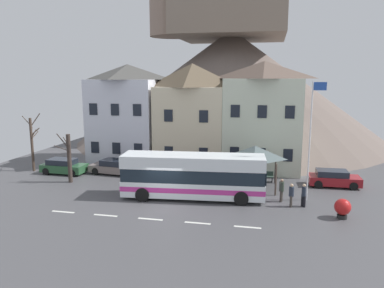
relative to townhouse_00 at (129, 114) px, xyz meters
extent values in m
cube|color=#4A494D|center=(7.23, -12.39, -5.03)|extent=(40.00, 60.00, 0.06)
cube|color=silver|center=(1.23, -14.99, -5.00)|extent=(1.60, 0.20, 0.01)
cube|color=silver|center=(4.23, -14.99, -5.00)|extent=(1.60, 0.20, 0.01)
cube|color=silver|center=(7.23, -14.99, -5.00)|extent=(1.60, 0.20, 0.01)
cube|color=silver|center=(10.23, -14.99, -5.00)|extent=(1.60, 0.20, 0.01)
cube|color=silver|center=(13.23, -14.99, -5.00)|extent=(1.60, 0.20, 0.01)
cube|color=silver|center=(0.00, 0.00, -0.76)|extent=(6.59, 6.78, 8.49)
pyramid|color=#454441|center=(0.00, 0.00, 4.24)|extent=(6.59, 6.78, 1.52)
cube|color=black|center=(-2.20, -3.42, -2.97)|extent=(0.80, 0.06, 1.10)
cube|color=black|center=(0.00, -3.42, -2.97)|extent=(0.80, 0.06, 1.10)
cube|color=black|center=(2.20, -3.42, -2.97)|extent=(0.80, 0.06, 1.10)
cube|color=black|center=(-2.20, -3.42, 0.72)|extent=(0.80, 0.06, 1.10)
cube|color=black|center=(0.00, -3.42, 0.72)|extent=(0.80, 0.06, 1.10)
cube|color=black|center=(2.20, -3.42, 0.72)|extent=(0.80, 0.06, 1.10)
cube|color=beige|center=(6.82, -0.62, -1.09)|extent=(6.53, 5.53, 7.82)
pyramid|color=brown|center=(6.82, -0.62, 3.91)|extent=(6.53, 5.53, 2.20)
cube|color=black|center=(5.19, -3.42, -3.13)|extent=(0.80, 0.06, 1.10)
cube|color=black|center=(8.46, -3.42, -3.13)|extent=(0.80, 0.06, 1.10)
cube|color=black|center=(5.19, -3.42, 0.27)|extent=(0.80, 0.06, 1.10)
cube|color=black|center=(8.46, -3.42, 0.27)|extent=(0.80, 0.06, 1.10)
cube|color=beige|center=(13.58, -0.11, -0.70)|extent=(6.94, 6.54, 8.59)
pyramid|color=brown|center=(13.58, -0.11, 4.39)|extent=(6.94, 6.54, 1.60)
cube|color=black|center=(11.26, -3.42, -2.95)|extent=(0.80, 0.06, 1.10)
cube|color=black|center=(13.58, -3.42, -2.95)|extent=(0.80, 0.06, 1.10)
cube|color=black|center=(15.89, -3.42, -2.95)|extent=(0.80, 0.06, 1.10)
cube|color=black|center=(11.26, -3.42, 0.79)|extent=(0.80, 0.06, 1.10)
cube|color=black|center=(13.58, -3.42, 0.79)|extent=(0.80, 0.06, 1.10)
cube|color=black|center=(15.89, -3.42, 0.79)|extent=(0.80, 0.06, 1.10)
cone|color=#675952|center=(8.59, 16.84, 2.60)|extent=(42.32, 42.32, 15.21)
cube|color=gray|center=(8.59, 16.84, 11.86)|extent=(14.49, 14.49, 5.73)
cube|color=white|center=(8.98, -10.42, -4.19)|extent=(10.40, 3.36, 1.13)
cube|color=#BF338C|center=(8.98, -10.42, -4.13)|extent=(10.42, 3.38, 0.36)
cube|color=#19232D|center=(8.98, -10.42, -3.15)|extent=(10.29, 3.31, 0.95)
cube|color=white|center=(8.98, -10.42, -2.23)|extent=(10.40, 3.36, 0.89)
cube|color=#19232D|center=(14.09, -9.96, -3.15)|extent=(0.24, 2.06, 0.91)
cylinder|color=black|center=(12.33, -8.94, -4.50)|extent=(1.02, 0.37, 1.00)
cylinder|color=black|center=(12.54, -11.28, -4.50)|extent=(1.02, 0.37, 1.00)
cylinder|color=black|center=(5.41, -9.56, -4.50)|extent=(1.02, 0.37, 1.00)
cylinder|color=black|center=(5.62, -11.90, -4.50)|extent=(1.02, 0.37, 1.00)
cylinder|color=#473D33|center=(11.57, -5.20, -3.80)|extent=(0.14, 0.14, 2.40)
cylinder|color=#473D33|center=(14.87, -5.20, -3.80)|extent=(0.14, 0.14, 2.40)
cylinder|color=#473D33|center=(11.57, -8.50, -3.80)|extent=(0.14, 0.14, 2.40)
cylinder|color=#473D33|center=(14.87, -8.50, -3.80)|extent=(0.14, 0.14, 2.40)
pyramid|color=#4B595A|center=(13.22, -6.85, -2.10)|extent=(3.60, 3.60, 1.01)
cube|color=slate|center=(0.54, -5.13, -4.51)|extent=(4.72, 2.31, 0.63)
cube|color=#1E232D|center=(0.76, -5.16, -3.94)|extent=(2.89, 1.89, 0.50)
cylinder|color=black|center=(-1.05, -5.83, -4.68)|extent=(0.66, 0.27, 0.64)
cylinder|color=black|center=(-0.86, -4.10, -4.68)|extent=(0.66, 0.27, 0.64)
cylinder|color=black|center=(1.93, -6.16, -4.68)|extent=(0.66, 0.27, 0.64)
cylinder|color=black|center=(2.13, -4.44, -4.68)|extent=(0.66, 0.27, 0.64)
cube|color=maroon|center=(19.51, -5.13, -4.48)|extent=(4.03, 1.83, 0.68)
cube|color=#1E232D|center=(19.31, -5.13, -3.91)|extent=(2.43, 1.59, 0.48)
cylinder|color=black|center=(20.81, -4.27, -4.68)|extent=(0.64, 0.22, 0.64)
cylinder|color=black|center=(20.85, -5.92, -4.68)|extent=(0.64, 0.22, 0.64)
cylinder|color=black|center=(18.18, -4.33, -4.68)|extent=(0.64, 0.22, 0.64)
cylinder|color=black|center=(18.22, -5.99, -4.68)|extent=(0.64, 0.22, 0.64)
cube|color=#2A5633|center=(-4.04, -5.99, -4.48)|extent=(4.09, 1.96, 0.68)
cube|color=#1E232D|center=(-4.24, -5.99, -3.90)|extent=(2.47, 1.68, 0.48)
cylinder|color=black|center=(-2.68, -5.18, -4.68)|extent=(0.65, 0.22, 0.64)
cylinder|color=black|center=(-2.75, -6.91, -4.68)|extent=(0.65, 0.22, 0.64)
cylinder|color=black|center=(-5.34, -5.08, -4.68)|extent=(0.65, 0.22, 0.64)
cylinder|color=black|center=(-5.40, -6.81, -4.68)|extent=(0.65, 0.22, 0.64)
cylinder|color=black|center=(16.65, -10.56, -4.61)|extent=(0.17, 0.17, 0.78)
cylinder|color=black|center=(16.77, -10.73, -4.61)|extent=(0.17, 0.17, 0.78)
cylinder|color=#232B38|center=(16.71, -10.64, -3.94)|extent=(0.29, 0.29, 0.67)
sphere|color=#D1AD89|center=(16.71, -10.64, -3.50)|extent=(0.22, 0.22, 0.22)
cylinder|color=#2D2D38|center=(13.76, -8.04, -4.62)|extent=(0.17, 0.17, 0.76)
cylinder|color=#2D2D38|center=(13.62, -8.19, -4.62)|extent=(0.17, 0.17, 0.76)
cylinder|color=gray|center=(13.69, -8.11, -4.00)|extent=(0.30, 0.30, 0.60)
sphere|color=#D1AD89|center=(13.69, -8.11, -3.59)|extent=(0.22, 0.22, 0.22)
cylinder|color=#38332D|center=(15.29, -9.82, -4.59)|extent=(0.15, 0.15, 0.83)
cylinder|color=#38332D|center=(15.22, -10.02, -4.59)|extent=(0.15, 0.15, 0.83)
cylinder|color=#2D382D|center=(15.26, -9.92, -3.88)|extent=(0.34, 0.34, 0.67)
sphere|color=#9E7A60|center=(15.26, -9.92, -3.44)|extent=(0.22, 0.22, 0.22)
cylinder|color=#38332D|center=(15.89, -10.74, -4.60)|extent=(0.17, 0.17, 0.80)
cylinder|color=#38332D|center=(15.87, -10.95, -4.60)|extent=(0.17, 0.17, 0.80)
cylinder|color=#232B38|center=(15.88, -10.85, -3.93)|extent=(0.34, 0.34, 0.65)
sphere|color=tan|center=(15.88, -10.85, -3.49)|extent=(0.23, 0.23, 0.23)
cube|color=#33473D|center=(13.91, -4.92, -4.55)|extent=(1.59, 0.45, 0.08)
cube|color=#33473D|center=(13.91, -4.70, -4.33)|extent=(1.59, 0.06, 0.40)
cube|color=#2D2D33|center=(13.19, -4.92, -4.78)|extent=(0.08, 0.36, 0.45)
cube|color=#2D2D33|center=(14.62, -4.92, -4.78)|extent=(0.08, 0.36, 0.45)
cylinder|color=silver|center=(17.05, -9.16, -0.78)|extent=(0.10, 0.10, 8.45)
cube|color=#264CA5|center=(17.50, -9.16, 3.10)|extent=(0.90, 0.03, 0.56)
cylinder|color=black|center=(18.91, -12.36, -4.88)|extent=(0.61, 0.61, 0.25)
sphere|color=#B21919|center=(18.91, -12.36, -4.24)|extent=(1.01, 1.01, 1.01)
cylinder|color=#47382D|center=(-7.36, -5.77, -2.50)|extent=(0.24, 0.24, 5.01)
cylinder|color=#47382D|center=(-6.98, -5.57, -0.20)|extent=(0.87, 0.51, 1.28)
cylinder|color=#47382D|center=(-7.31, -5.47, -1.51)|extent=(0.17, 0.67, 0.79)
cylinder|color=#47382D|center=(-7.34, -5.27, -1.66)|extent=(0.12, 1.05, 0.66)
cylinder|color=#47382D|center=(-7.16, -5.95, -1.72)|extent=(0.48, 0.44, 0.71)
cylinder|color=#47382D|center=(-7.06, -5.56, -1.27)|extent=(0.71, 0.55, 0.70)
cylinder|color=#47382D|center=(-7.64, -5.94, -0.22)|extent=(0.64, 0.42, 0.93)
cylinder|color=#47382D|center=(-7.45, -5.54, -1.20)|extent=(0.26, 0.55, 0.70)
cylinder|color=#382D28|center=(-1.96, -8.52, -2.96)|extent=(0.34, 0.34, 4.08)
cylinder|color=#382D28|center=(-2.39, -8.66, -1.48)|extent=(0.94, 0.38, 1.32)
cylinder|color=#382D28|center=(-2.39, -8.88, -2.04)|extent=(0.92, 0.80, 0.61)
cylinder|color=#382D28|center=(-2.31, -8.32, -1.55)|extent=(0.77, 0.48, 0.66)
cylinder|color=#382D28|center=(-1.77, -8.79, -2.16)|extent=(0.49, 0.63, 1.11)
camera|label=1|loc=(14.34, -35.75, 3.68)|focal=34.59mm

